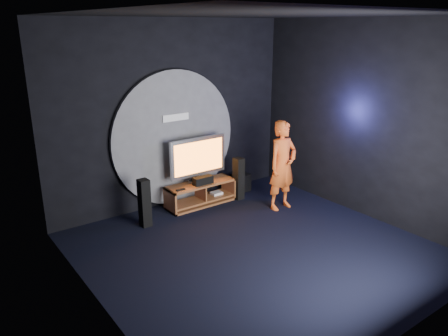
# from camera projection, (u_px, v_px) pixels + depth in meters

# --- Properties ---
(floor) EXTENTS (5.00, 5.00, 0.00)m
(floor) POSITION_uv_depth(u_px,v_px,m) (256.00, 250.00, 6.86)
(floor) COLOR black
(floor) RESTS_ON ground
(back_wall) EXTENTS (5.00, 0.04, 3.50)m
(back_wall) POSITION_uv_depth(u_px,v_px,m) (173.00, 115.00, 8.23)
(back_wall) COLOR black
(back_wall) RESTS_ON ground
(front_wall) EXTENTS (5.00, 0.04, 3.50)m
(front_wall) POSITION_uv_depth(u_px,v_px,m) (421.00, 193.00, 4.40)
(front_wall) COLOR black
(front_wall) RESTS_ON ground
(left_wall) EXTENTS (0.04, 5.00, 3.50)m
(left_wall) POSITION_uv_depth(u_px,v_px,m) (91.00, 176.00, 4.91)
(left_wall) COLOR black
(left_wall) RESTS_ON ground
(right_wall) EXTENTS (0.04, 5.00, 3.50)m
(right_wall) POSITION_uv_depth(u_px,v_px,m) (366.00, 121.00, 7.72)
(right_wall) COLOR black
(right_wall) RESTS_ON ground
(ceiling) EXTENTS (5.00, 5.00, 0.01)m
(ceiling) POSITION_uv_depth(u_px,v_px,m) (263.00, 14.00, 5.77)
(ceiling) COLOR black
(ceiling) RESTS_ON back_wall
(wall_disc_panel) EXTENTS (2.60, 0.11, 2.60)m
(wall_disc_panel) POSITION_uv_depth(u_px,v_px,m) (175.00, 138.00, 8.33)
(wall_disc_panel) COLOR #515156
(wall_disc_panel) RESTS_ON ground
(media_console) EXTENTS (1.41, 0.45, 0.45)m
(media_console) POSITION_uv_depth(u_px,v_px,m) (201.00, 195.00, 8.55)
(media_console) COLOR #9E5230
(media_console) RESTS_ON ground
(tv) EXTENTS (1.21, 0.22, 0.89)m
(tv) POSITION_uv_depth(u_px,v_px,m) (198.00, 158.00, 8.37)
(tv) COLOR #A3A4AA
(tv) RESTS_ON media_console
(center_speaker) EXTENTS (0.40, 0.15, 0.15)m
(center_speaker) POSITION_uv_depth(u_px,v_px,m) (203.00, 180.00, 8.38)
(center_speaker) COLOR black
(center_speaker) RESTS_ON media_console
(remote) EXTENTS (0.18, 0.05, 0.02)m
(remote) POSITION_uv_depth(u_px,v_px,m) (181.00, 190.00, 8.08)
(remote) COLOR black
(remote) RESTS_ON media_console
(tower_speaker_left) EXTENTS (0.17, 0.19, 0.86)m
(tower_speaker_left) POSITION_uv_depth(u_px,v_px,m) (145.00, 203.00, 7.56)
(tower_speaker_left) COLOR black
(tower_speaker_left) RESTS_ON ground
(tower_speaker_right) EXTENTS (0.17, 0.19, 0.86)m
(tower_speaker_right) POSITION_uv_depth(u_px,v_px,m) (239.00, 179.00, 8.75)
(tower_speaker_right) COLOR black
(tower_speaker_right) RESTS_ON ground
(subwoofer) EXTENTS (0.33, 0.33, 0.37)m
(subwoofer) POSITION_uv_depth(u_px,v_px,m) (240.00, 182.00, 9.28)
(subwoofer) COLOR black
(subwoofer) RESTS_ON ground
(player) EXTENTS (0.62, 0.41, 1.71)m
(player) POSITION_uv_depth(u_px,v_px,m) (283.00, 165.00, 8.19)
(player) COLOR #E85A1F
(player) RESTS_ON ground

